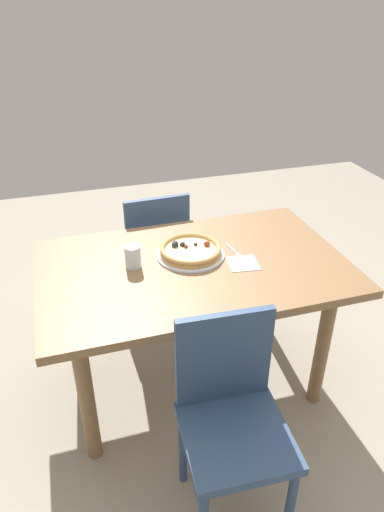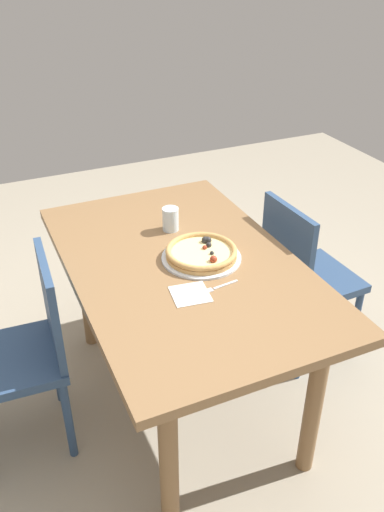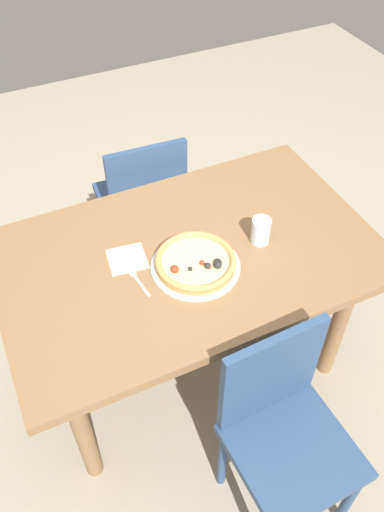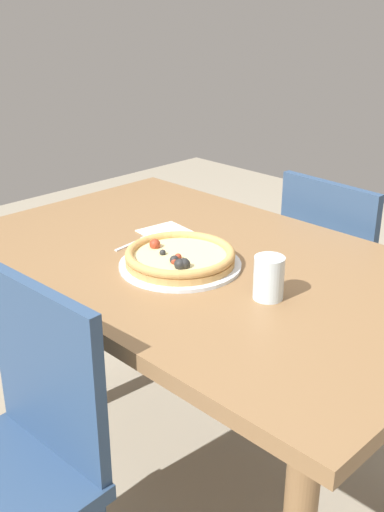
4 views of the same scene
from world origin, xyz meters
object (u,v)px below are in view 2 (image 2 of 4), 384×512
Objects in this scene: plate at (201,258)px; napkin at (190,294)px; dining_table at (183,282)px; pizza at (202,252)px; drinking_glass at (171,219)px; chair_far at (27,349)px; fork at (216,288)px; chair_near at (303,275)px.

plate is 0.26m from napkin.
plate reaches higher than dining_table.
pizza is at bearing -96.35° from dining_table.
pizza is at bearing -175.49° from drinking_glass.
dining_table is 0.26m from napkin.
drinking_glass is at bearing -13.98° from napkin.
pizza reaches higher than dining_table.
chair_far is 2.66× the size of plate.
drinking_glass is (0.28, -0.06, 0.16)m from dining_table.
chair_far is 8.22× the size of drinking_glass.
fork is (-0.28, -0.71, 0.28)m from chair_far.
chair_near is 1.00× the size of chair_far.
drinking_glass is (0.23, 0.61, 0.33)m from chair_near.
drinking_glass is (0.29, 0.02, 0.02)m from pizza.
fork reaches higher than napkin.
fork is 1.53× the size of drinking_glass.
napkin reaches higher than dining_table.
dining_table is 1.64× the size of chair_far.
napkin is at bearing -8.85° from fork.
plate is (-0.06, -0.75, 0.28)m from chair_far.
drinking_glass is at bearing 4.51° from pizza.
pizza is at bearing -91.43° from chair_far.
pizza is at bearing -107.12° from fork.
dining_table is at bearing -16.15° from napkin.
fork is at bearing -108.40° from chair_far.
plate is at bearing -91.47° from chair_far.
dining_table is 0.69m from chair_far.
plate is (-0.01, -0.08, 0.11)m from dining_table.
plate is at bearing 109.89° from pizza.
chair_near is 6.35× the size of napkin.
chair_near and chair_far have the same top height.
plate is at bearing -34.12° from napkin.
drinking_glass reaches higher than fork.
chair_near reaches higher than dining_table.
napkin is (-0.28, -0.60, 0.28)m from chair_far.
drinking_glass is at bearing -98.86° from fork.
napkin is (-0.22, 0.15, -0.03)m from pizza.
drinking_glass reaches higher than plate.
chair_near is 1.34m from chair_far.
chair_far is at bearing 85.27° from pizza.
pizza is at bearing -34.28° from napkin.
dining_table is 10.38× the size of napkin.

